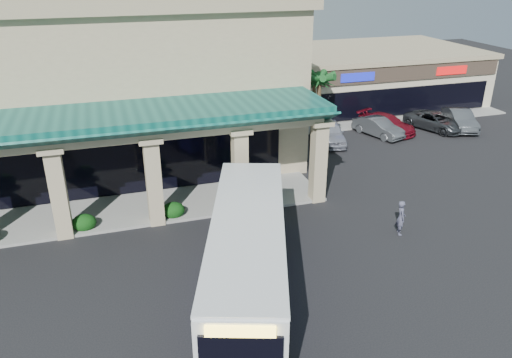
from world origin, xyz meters
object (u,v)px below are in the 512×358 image
object	(u,v)px
car_red	(387,124)
car_extra	(460,119)
car_silver	(330,132)
car_gray	(436,121)
car_white	(378,127)
pedestrian	(401,218)
transit_bus	(248,257)

from	to	relation	value
car_red	car_extra	distance (m)	6.13
car_silver	car_gray	size ratio (longest dim) A/B	0.93
car_white	pedestrian	bearing A→B (deg)	-134.42
car_white	car_extra	xyz separation A→B (m)	(7.15, -0.41, 0.07)
transit_bus	car_red	bearing A→B (deg)	64.03
car_white	car_red	world-z (taller)	car_white
car_gray	pedestrian	bearing A→B (deg)	-152.08
car_red	car_extra	bearing A→B (deg)	-34.40
car_red	car_silver	bearing A→B (deg)	164.57
car_silver	car_white	xyz separation A→B (m)	(4.22, 0.28, -0.09)
car_silver	car_white	bearing A→B (deg)	17.95
car_white	car_red	distance (m)	1.26
car_red	car_gray	bearing A→B (deg)	-33.35
transit_bus	car_white	world-z (taller)	transit_bus
transit_bus	car_red	world-z (taller)	transit_bus
transit_bus	pedestrian	size ratio (longest dim) A/B	6.83
transit_bus	pedestrian	world-z (taller)	transit_bus
pedestrian	car_gray	world-z (taller)	pedestrian
pedestrian	car_white	distance (m)	15.20
car_gray	transit_bus	bearing A→B (deg)	-163.05
car_silver	transit_bus	bearing A→B (deg)	-110.96
pedestrian	car_red	world-z (taller)	pedestrian
transit_bus	car_silver	world-z (taller)	transit_bus
pedestrian	transit_bus	bearing A→B (deg)	122.31
car_extra	pedestrian	bearing A→B (deg)	-117.53
car_red	transit_bus	bearing A→B (deg)	-159.46
pedestrian	car_silver	size ratio (longest dim) A/B	0.39
transit_bus	pedestrian	distance (m)	8.95
pedestrian	car_gray	xyz separation A→B (m)	(11.85, 13.66, -0.21)
pedestrian	car_white	world-z (taller)	pedestrian
car_silver	car_gray	xyz separation A→B (m)	(9.40, 0.28, -0.10)
car_silver	car_red	size ratio (longest dim) A/B	0.97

